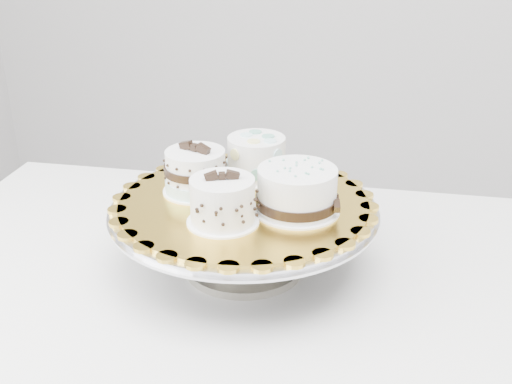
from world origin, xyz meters
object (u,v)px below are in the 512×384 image
(table, at_px, (245,327))
(cake_stand, at_px, (244,224))
(cake_swirl, at_px, (223,202))
(cake_ribbon, at_px, (298,192))
(cake_banded, at_px, (196,173))
(cake_board, at_px, (244,202))
(cake_dots, at_px, (256,157))

(table, distance_m, cake_stand, 0.17)
(cake_stand, xyz_separation_m, cake_swirl, (-0.00, -0.07, 0.07))
(cake_swirl, distance_m, cake_ribbon, 0.11)
(table, xyz_separation_m, cake_swirl, (-0.02, -0.04, 0.23))
(table, height_order, cake_banded, cake_banded)
(cake_board, xyz_separation_m, cake_swirl, (-0.00, -0.07, 0.03))
(table, xyz_separation_m, cake_stand, (-0.01, 0.03, 0.16))
(cake_stand, distance_m, cake_board, 0.04)
(cake_dots, bearing_deg, cake_swirl, -78.62)
(cake_banded, distance_m, cake_ribbon, 0.16)
(cake_dots, bearing_deg, cake_ribbon, -36.97)
(cake_stand, distance_m, cake_banded, 0.11)
(table, xyz_separation_m, cake_ribbon, (0.07, 0.02, 0.23))
(cake_banded, height_order, cake_ribbon, cake_banded)
(table, distance_m, cake_dots, 0.27)
(cake_swirl, bearing_deg, cake_dots, 65.47)
(table, xyz_separation_m, cake_banded, (-0.09, 0.04, 0.23))
(cake_stand, height_order, cake_banded, cake_banded)
(table, bearing_deg, cake_board, 103.07)
(table, bearing_deg, cake_swirl, -117.41)
(cake_swirl, bearing_deg, cake_stand, 60.18)
(table, distance_m, cake_ribbon, 0.24)
(cake_board, bearing_deg, cake_stand, 0.00)
(table, bearing_deg, cake_dots, 92.70)
(table, relative_size, cake_swirl, 10.17)
(table, xyz_separation_m, cake_board, (-0.01, 0.03, 0.20))
(cake_stand, relative_size, cake_banded, 3.66)
(cake_swirl, xyz_separation_m, cake_dots, (-0.00, 0.17, 0.00))
(cake_swirl, height_order, cake_banded, cake_banded)
(cake_banded, xyz_separation_m, cake_dots, (0.07, 0.08, 0.00))
(cake_dots, height_order, cake_ribbon, cake_dots)
(cake_swirl, bearing_deg, cake_banded, 105.32)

